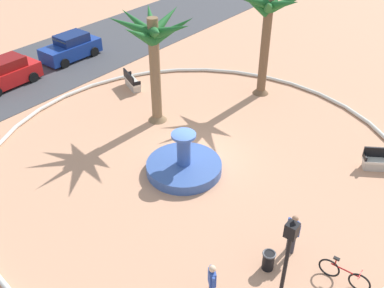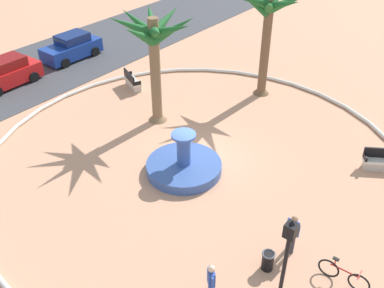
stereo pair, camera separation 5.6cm
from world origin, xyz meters
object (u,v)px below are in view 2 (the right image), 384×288
bench_east (381,163)px  person_cyclist_photo (211,282)px  bicycle_red_frame (343,275)px  person_cyclist_helmet (292,232)px  trash_bin (268,260)px  parked_car_leftmost (6,73)px  bench_west (133,82)px  lamppost (285,261)px  parked_car_second (72,48)px  palm_tree_by_curb (268,17)px  palm_tree_near_fountain (154,43)px  fountain (184,166)px

bench_east → person_cyclist_photo: 10.32m
bicycle_red_frame → person_cyclist_helmet: bearing=85.8°
trash_bin → parked_car_leftmost: bearing=83.0°
bench_west → lamppost: lamppost is taller
bench_east → parked_car_leftmost: size_ratio=0.40×
bench_east → trash_bin: bench_east is taller
person_cyclist_photo → parked_car_second: size_ratio=0.40×
palm_tree_by_curb → person_cyclist_photo: size_ratio=3.76×
palm_tree_by_curb → parked_car_leftmost: (-8.49, 12.40, -3.69)m
person_cyclist_photo → palm_tree_by_curb: bearing=24.7°
palm_tree_near_fountain → bicycle_red_frame: size_ratio=3.31×
trash_bin → parked_car_second: (7.33, 19.34, 0.39)m
palm_tree_near_fountain → parked_car_leftmost: palm_tree_near_fountain is taller
trash_bin → person_cyclist_helmet: bearing=-11.5°
person_cyclist_helmet → parked_car_second: person_cyclist_helmet is taller
palm_tree_near_fountain → parked_car_second: (2.39, 9.88, -3.45)m
bench_east → person_cyclist_helmet: 6.86m
lamppost → bench_west: bearing=60.6°
palm_tree_by_curb → parked_car_second: bearing=105.6°
fountain → trash_bin: bearing=-113.1°
person_cyclist_photo → trash_bin: bearing=-18.9°
fountain → parked_car_leftmost: fountain is taller
bench_west → lamppost: size_ratio=0.44×
parked_car_leftmost → parked_car_second: 4.99m
bench_west → person_cyclist_helmet: person_cyclist_helmet is taller
fountain → palm_tree_by_curb: 9.50m
lamppost → parked_car_leftmost: 20.58m
palm_tree_by_curb → trash_bin: bearing=-148.1°
trash_bin → bench_west: bearing=62.7°
trash_bin → lamppost: bearing=-138.9°
palm_tree_near_fountain → bench_west: (1.80, 3.63, -3.89)m
palm_tree_by_curb → bench_east: palm_tree_by_curb is taller
parked_car_second → palm_tree_near_fountain: bearing=-103.6°
fountain → person_cyclist_photo: size_ratio=2.07×
bench_east → person_cyclist_photo: (-10.13, 1.87, 0.55)m
palm_tree_near_fountain → bench_west: 5.62m
bench_west → lamppost: (-7.96, -14.14, 1.89)m
lamppost → person_cyclist_photo: size_ratio=2.39×
trash_bin → parked_car_leftmost: 19.31m
palm_tree_near_fountain → bench_west: palm_tree_near_fountain is taller
bicycle_red_frame → person_cyclist_photo: person_cyclist_photo is taller
lamppost → person_cyclist_photo: bearing=118.7°
trash_bin → person_cyclist_photo: size_ratio=0.46×
trash_bin → bicycle_red_frame: 2.43m
fountain → trash_bin: (-2.38, -5.59, 0.09)m
palm_tree_by_curb → parked_car_second: (-3.50, 12.58, -3.69)m
bench_west → lamppost: 16.34m
bicycle_red_frame → person_cyclist_helmet: size_ratio=1.03×
palm_tree_by_curb → lamppost: (-12.05, -7.82, -2.23)m
bench_east → bench_west: size_ratio=0.97×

